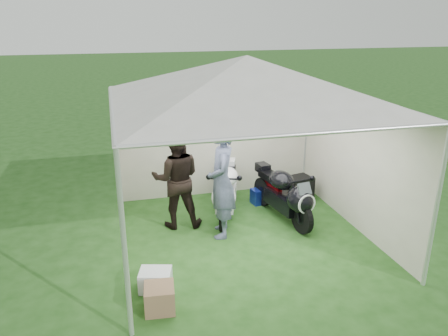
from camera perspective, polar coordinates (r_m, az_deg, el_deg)
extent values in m
plane|color=#1C4613|center=(7.54, 2.63, -8.83)|extent=(80.00, 80.00, 0.00)
cylinder|color=silver|center=(4.97, -12.88, -10.19)|extent=(0.06, 0.06, 2.30)
cylinder|color=silver|center=(6.38, 25.95, -4.90)|extent=(0.06, 0.06, 2.30)
cylinder|color=silver|center=(8.68, -13.99, 2.64)|extent=(0.06, 0.06, 2.30)
cylinder|color=silver|center=(9.56, 10.72, 4.40)|extent=(0.06, 0.06, 2.30)
cube|color=beige|center=(8.91, -1.05, 3.65)|extent=(4.00, 0.02, 2.30)
cube|color=beige|center=(6.78, -13.59, -2.02)|extent=(0.02, 4.00, 2.30)
cube|color=beige|center=(7.88, 16.80, 0.69)|extent=(0.02, 4.00, 2.30)
pyramid|color=silver|center=(6.72, 2.98, 11.54)|extent=(5.66, 5.66, 0.70)
cube|color=#99A5B7|center=(8.50, -12.00, 7.32)|extent=(0.22, 0.02, 0.28)
cube|color=#99A5B7|center=(8.53, -9.64, 7.50)|extent=(0.22, 0.02, 0.28)
cube|color=#99A5B7|center=(8.56, -7.29, 7.67)|extent=(0.22, 0.01, 0.28)
cube|color=#99A5B7|center=(8.61, -4.96, 7.82)|extent=(0.22, 0.01, 0.28)
cube|color=#99A5B7|center=(8.57, -11.86, 5.36)|extent=(0.22, 0.02, 0.28)
cube|color=#99A5B7|center=(8.59, -9.53, 5.54)|extent=(0.22, 0.01, 0.28)
cube|color=#99A5B7|center=(8.63, -7.20, 5.72)|extent=(0.22, 0.02, 0.28)
cube|color=#99A5B7|center=(8.68, -4.90, 5.88)|extent=(0.22, 0.01, 0.28)
cylinder|color=#D8590C|center=(8.75, 0.26, 8.74)|extent=(3.20, 0.02, 0.02)
cylinder|color=black|center=(7.59, -0.10, -6.21)|extent=(0.28, 0.57, 0.57)
cylinder|color=black|center=(8.80, 0.70, -2.50)|extent=(0.33, 0.58, 0.57)
cube|color=silver|center=(8.12, 0.30, -3.86)|extent=(0.61, 0.96, 0.28)
ellipsoid|color=silver|center=(7.55, -0.04, -3.82)|extent=(0.60, 0.68, 0.47)
ellipsoid|color=silver|center=(8.07, 0.37, -1.11)|extent=(0.59, 0.69, 0.33)
cube|color=black|center=(8.44, 0.59, -0.58)|extent=(0.43, 0.62, 0.13)
cube|color=silver|center=(8.71, 0.76, 0.59)|extent=(0.29, 0.34, 0.17)
cube|color=black|center=(8.41, 0.53, -1.83)|extent=(0.27, 0.52, 0.09)
cube|color=#3F474C|center=(7.35, -0.12, -2.40)|extent=(0.26, 0.21, 0.20)
cylinder|color=black|center=(7.63, 10.15, -6.42)|extent=(0.19, 0.57, 0.56)
cylinder|color=black|center=(8.64, 5.25, -3.05)|extent=(0.24, 0.58, 0.56)
cube|color=black|center=(8.06, 7.74, -4.27)|extent=(0.47, 0.93, 0.28)
ellipsoid|color=black|center=(7.58, 9.88, -4.11)|extent=(0.51, 0.63, 0.47)
ellipsoid|color=black|center=(7.99, 7.50, -1.57)|extent=(0.51, 0.64, 0.33)
cube|color=black|center=(8.31, 6.13, -1.10)|extent=(0.34, 0.60, 0.13)
cube|color=black|center=(8.53, 5.09, 0.03)|extent=(0.25, 0.31, 0.17)
cube|color=maroon|center=(8.29, 6.42, -2.33)|extent=(0.18, 0.52, 0.09)
cube|color=#3F474C|center=(7.40, 10.47, -2.69)|extent=(0.24, 0.17, 0.20)
cylinder|color=white|center=(7.42, 10.77, -4.67)|extent=(0.34, 0.08, 0.34)
cube|color=#1A33C4|center=(8.76, 4.92, -3.64)|extent=(0.44, 0.32, 0.30)
imported|color=black|center=(7.58, -6.24, -1.38)|extent=(0.96, 0.80, 1.78)
imported|color=slate|center=(7.20, -0.30, -1.76)|extent=(0.60, 0.79, 1.93)
cube|color=black|center=(8.94, 9.73, -2.70)|extent=(0.58, 0.50, 0.50)
cube|color=silver|center=(6.22, -8.93, -14.25)|extent=(0.50, 0.43, 0.28)
cube|color=#815F44|center=(5.83, -8.41, -16.46)|extent=(0.41, 0.41, 0.34)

